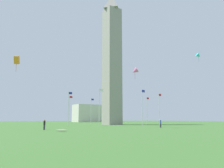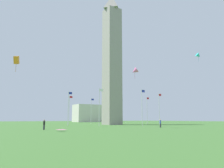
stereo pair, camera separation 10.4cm
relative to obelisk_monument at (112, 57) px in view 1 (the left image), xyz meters
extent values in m
plane|color=#3D6B2D|center=(0.00, 0.00, -21.84)|extent=(260.00, 260.00, 0.00)
cube|color=gray|center=(0.00, 0.00, -2.62)|extent=(4.80, 4.80, 38.43)
pyramid|color=gray|center=(0.00, 0.00, 19.22)|extent=(4.80, 4.80, 5.24)
cylinder|color=silver|center=(14.58, 0.00, -17.09)|extent=(0.14, 0.14, 9.49)
cube|color=red|center=(15.13, 0.00, -12.80)|extent=(1.00, 0.03, 0.64)
cylinder|color=silver|center=(10.31, 10.31, -17.09)|extent=(0.14, 0.14, 9.49)
cube|color=#1E2D99|center=(10.86, 10.31, -12.80)|extent=(1.00, 0.03, 0.64)
cylinder|color=silver|center=(0.00, 14.58, -17.09)|extent=(0.14, 0.14, 9.49)
cube|color=#1E2D99|center=(0.55, 14.58, -12.80)|extent=(1.00, 0.03, 0.64)
cylinder|color=silver|center=(-10.31, 10.31, -17.09)|extent=(0.14, 0.14, 9.49)
cube|color=red|center=(-9.76, 10.31, -12.80)|extent=(1.00, 0.03, 0.64)
cylinder|color=silver|center=(-14.58, 0.00, -17.09)|extent=(0.14, 0.14, 9.49)
cube|color=#1E2D99|center=(-14.03, 0.00, -12.80)|extent=(1.00, 0.03, 0.64)
cylinder|color=silver|center=(-10.31, -10.31, -17.09)|extent=(0.14, 0.14, 9.49)
cube|color=white|center=(-9.76, -10.31, -12.80)|extent=(1.00, 0.03, 0.64)
cylinder|color=silver|center=(0.00, -14.58, -17.09)|extent=(0.14, 0.14, 9.49)
cube|color=#1E2D99|center=(0.55, -14.58, -12.80)|extent=(1.00, 0.03, 0.64)
cylinder|color=silver|center=(10.31, -10.31, -17.09)|extent=(0.14, 0.14, 9.49)
cube|color=red|center=(10.86, -10.31, -12.80)|extent=(1.00, 0.03, 0.64)
cylinder|color=#2D2D38|center=(-26.88, -21.67, -21.44)|extent=(0.29, 0.29, 0.80)
cylinder|color=black|center=(-26.88, -21.67, -20.73)|extent=(0.32, 0.32, 0.61)
sphere|color=#936B4C|center=(-26.88, -21.67, -20.31)|extent=(0.24, 0.24, 0.24)
cylinder|color=#2D2D38|center=(-3.73, -24.77, -21.44)|extent=(0.29, 0.29, 0.80)
cylinder|color=#3851B2|center=(-3.73, -24.77, -20.69)|extent=(0.32, 0.32, 0.69)
sphere|color=beige|center=(-3.73, -24.77, -20.22)|extent=(0.24, 0.24, 0.24)
cone|color=pink|center=(-9.76, -24.11, -10.41)|extent=(1.97, 1.93, 1.60)
cylinder|color=#A44A79|center=(-9.76, -24.11, -11.37)|extent=(0.04, 0.04, 1.44)
cube|color=orange|center=(-31.95, -23.07, -11.15)|extent=(1.04, 1.20, 1.34)
cylinder|color=#A75C15|center=(-31.95, -23.07, -12.20)|extent=(0.04, 0.04, 1.58)
cone|color=#33C6D1|center=(13.25, -22.84, -3.14)|extent=(1.97, 1.76, 1.65)
cylinder|color=teal|center=(13.25, -22.84, -4.12)|extent=(0.04, 0.04, 1.47)
cube|color=beige|center=(26.48, 62.85, -16.62)|extent=(25.10, 10.28, 10.43)
cube|color=pink|center=(-24.26, -22.62, -21.83)|extent=(1.46, 1.85, 0.01)
camera|label=1|loc=(-36.81, -58.06, -20.10)|focal=34.72mm
camera|label=2|loc=(-36.72, -58.11, -20.10)|focal=34.72mm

